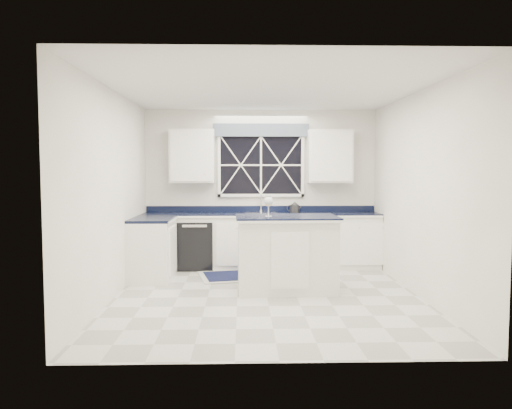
{
  "coord_description": "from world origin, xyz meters",
  "views": [
    {
      "loc": [
        -0.32,
        -6.45,
        1.67
      ],
      "look_at": [
        -0.13,
        0.4,
        1.19
      ],
      "focal_mm": 35.0,
      "sensor_mm": 36.0,
      "label": 1
    }
  ],
  "objects_px": {
    "dishwasher": "(197,244)",
    "island": "(286,253)",
    "kettle": "(294,207)",
    "wine_glass": "(268,202)",
    "soap_bottle": "(294,206)",
    "faucet": "(261,203)"
  },
  "relations": [
    {
      "from": "dishwasher",
      "to": "island",
      "type": "distance_m",
      "value": 2.12
    },
    {
      "from": "soap_bottle",
      "to": "kettle",
      "type": "bearing_deg",
      "value": -94.67
    },
    {
      "from": "faucet",
      "to": "island",
      "type": "relative_size",
      "value": 0.21
    },
    {
      "from": "faucet",
      "to": "dishwasher",
      "type": "bearing_deg",
      "value": -169.98
    },
    {
      "from": "dishwasher",
      "to": "island",
      "type": "relative_size",
      "value": 0.58
    },
    {
      "from": "island",
      "to": "wine_glass",
      "type": "xyz_separation_m",
      "value": [
        -0.25,
        -0.04,
        0.71
      ]
    },
    {
      "from": "faucet",
      "to": "island",
      "type": "bearing_deg",
      "value": -80.98
    },
    {
      "from": "kettle",
      "to": "wine_glass",
      "type": "xyz_separation_m",
      "value": [
        -0.54,
        -1.72,
        0.21
      ]
    },
    {
      "from": "island",
      "to": "kettle",
      "type": "distance_m",
      "value": 1.77
    },
    {
      "from": "wine_glass",
      "to": "island",
      "type": "bearing_deg",
      "value": 9.57
    },
    {
      "from": "island",
      "to": "soap_bottle",
      "type": "relative_size",
      "value": 7.07
    },
    {
      "from": "dishwasher",
      "to": "faucet",
      "type": "bearing_deg",
      "value": 10.02
    },
    {
      "from": "wine_glass",
      "to": "soap_bottle",
      "type": "height_order",
      "value": "wine_glass"
    },
    {
      "from": "dishwasher",
      "to": "kettle",
      "type": "height_order",
      "value": "kettle"
    },
    {
      "from": "kettle",
      "to": "wine_glass",
      "type": "relative_size",
      "value": 0.93
    },
    {
      "from": "island",
      "to": "soap_bottle",
      "type": "height_order",
      "value": "soap_bottle"
    },
    {
      "from": "faucet",
      "to": "wine_glass",
      "type": "height_order",
      "value": "wine_glass"
    },
    {
      "from": "wine_glass",
      "to": "faucet",
      "type": "bearing_deg",
      "value": 91.02
    },
    {
      "from": "dishwasher",
      "to": "faucet",
      "type": "xyz_separation_m",
      "value": [
        1.1,
        0.19,
        0.69
      ]
    },
    {
      "from": "faucet",
      "to": "soap_bottle",
      "type": "xyz_separation_m",
      "value": [
        0.58,
        0.03,
        -0.06
      ]
    },
    {
      "from": "wine_glass",
      "to": "dishwasher",
      "type": "bearing_deg",
      "value": 124.59
    },
    {
      "from": "faucet",
      "to": "kettle",
      "type": "height_order",
      "value": "faucet"
    }
  ]
}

